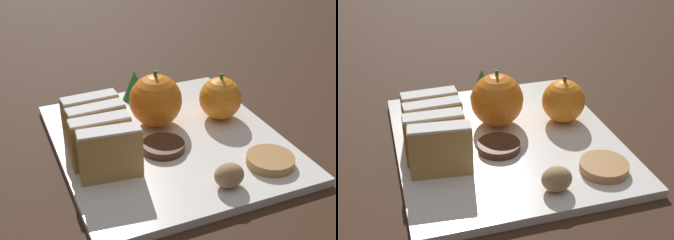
# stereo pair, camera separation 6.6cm
# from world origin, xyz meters

# --- Properties ---
(ground_plane) EXTENTS (6.00, 6.00, 0.00)m
(ground_plane) POSITION_xyz_m (0.00, 0.00, 0.00)
(ground_plane) COLOR #382316
(serving_platter) EXTENTS (0.31, 0.35, 0.01)m
(serving_platter) POSITION_xyz_m (0.00, 0.00, 0.01)
(serving_platter) COLOR white
(serving_platter) RESTS_ON ground_plane
(stollen_slice_front) EXTENTS (0.08, 0.03, 0.07)m
(stollen_slice_front) POSITION_xyz_m (-0.10, -0.06, 0.05)
(stollen_slice_front) COLOR tan
(stollen_slice_front) RESTS_ON serving_platter
(stollen_slice_second) EXTENTS (0.08, 0.03, 0.07)m
(stollen_slice_second) POSITION_xyz_m (-0.10, -0.03, 0.05)
(stollen_slice_second) COLOR tan
(stollen_slice_second) RESTS_ON serving_platter
(stollen_slice_third) EXTENTS (0.08, 0.03, 0.07)m
(stollen_slice_third) POSITION_xyz_m (-0.10, 0.01, 0.05)
(stollen_slice_third) COLOR tan
(stollen_slice_third) RESTS_ON serving_platter
(stollen_slice_fourth) EXTENTS (0.08, 0.03, 0.07)m
(stollen_slice_fourth) POSITION_xyz_m (-0.10, 0.04, 0.05)
(stollen_slice_fourth) COLOR tan
(stollen_slice_fourth) RESTS_ON serving_platter
(orange_near) EXTENTS (0.08, 0.08, 0.09)m
(orange_near) POSITION_xyz_m (0.00, 0.05, 0.05)
(orange_near) COLOR orange
(orange_near) RESTS_ON serving_platter
(orange_far) EXTENTS (0.07, 0.07, 0.07)m
(orange_far) POSITION_xyz_m (0.10, 0.03, 0.04)
(orange_far) COLOR orange
(orange_far) RESTS_ON serving_platter
(walnut) EXTENTS (0.04, 0.03, 0.03)m
(walnut) POSITION_xyz_m (0.02, -0.13, 0.03)
(walnut) COLOR tan
(walnut) RESTS_ON serving_platter
(chocolate_cookie) EXTENTS (0.06, 0.06, 0.01)m
(chocolate_cookie) POSITION_xyz_m (-0.02, -0.03, 0.02)
(chocolate_cookie) COLOR #472819
(chocolate_cookie) RESTS_ON serving_platter
(gingerbread_cookie) EXTENTS (0.06, 0.06, 0.01)m
(gingerbread_cookie) POSITION_xyz_m (0.10, -0.11, 0.02)
(gingerbread_cookie) COLOR #B27F47
(gingerbread_cookie) RESTS_ON serving_platter
(evergreen_sprig) EXTENTS (0.04, 0.04, 0.05)m
(evergreen_sprig) POSITION_xyz_m (-0.00, 0.14, 0.04)
(evergreen_sprig) COLOR #23662D
(evergreen_sprig) RESTS_ON serving_platter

